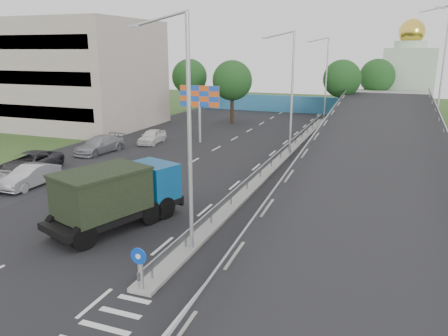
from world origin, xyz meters
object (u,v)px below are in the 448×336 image
at_px(parked_car_b, 30,176).
at_px(parked_car_e, 152,136).
at_px(lamp_post_far, 325,74).
at_px(dump_truck, 117,194).
at_px(sign_bollard, 140,268).
at_px(lamp_post_near, 185,123).
at_px(church, 407,74).
at_px(billboard, 200,100).
at_px(parked_car_d, 99,145).
at_px(lamp_post_mid, 290,87).
at_px(parked_car_c, 31,163).

bearing_deg(parked_car_b, parked_car_e, 87.96).
distance_m(lamp_post_far, dump_truck, 39.05).
xyz_separation_m(sign_bollard, parked_car_e, (-13.18, 23.80, -0.35)).
xyz_separation_m(lamp_post_near, church, (9.89, 54.00, -0.50)).
bearing_deg(billboard, church, 59.30).
bearing_deg(parked_car_b, church, 64.21).
height_order(church, parked_car_b, church).
relative_size(parked_car_d, parked_car_e, 1.26).
bearing_deg(church, lamp_post_near, -100.38).
distance_m(sign_bollard, lamp_post_mid, 24.30).
bearing_deg(sign_bollard, parked_car_b, 147.20).
xyz_separation_m(lamp_post_near, lamp_post_far, (0.00, 40.00, 0.00)).
distance_m(lamp_post_near, lamp_post_far, 40.00).
height_order(sign_bollard, parked_car_c, sign_bollard).
height_order(sign_bollard, billboard, billboard).
height_order(dump_truck, parked_car_b, dump_truck).
bearing_deg(lamp_post_far, parked_car_c, -117.00).
bearing_deg(parked_car_e, dump_truck, -70.69).
bearing_deg(parked_car_c, church, 52.82).
xyz_separation_m(lamp_post_far, parked_car_e, (-13.29, -20.02, -5.12)).
xyz_separation_m(lamp_post_mid, parked_car_b, (-13.84, -14.98, -5.09)).
relative_size(lamp_post_mid, billboard, 1.83).
bearing_deg(lamp_post_mid, sign_bollard, -90.26).
bearing_deg(parked_car_b, lamp_post_far, 68.47).
height_order(church, parked_car_e, church).
relative_size(lamp_post_far, dump_truck, 1.34).
relative_size(dump_truck, parked_car_b, 1.73).
height_order(lamp_post_far, parked_car_b, lamp_post_far).
distance_m(lamp_post_near, parked_car_c, 18.86).
bearing_deg(lamp_post_near, lamp_post_far, 90.00).
bearing_deg(lamp_post_far, church, 54.76).
bearing_deg(parked_car_e, parked_car_c, -110.22).
xyz_separation_m(billboard, parked_car_c, (-7.32, -14.25, -3.43)).
bearing_deg(lamp_post_far, dump_truck, -96.79).
bearing_deg(parked_car_b, dump_truck, -21.12).
xyz_separation_m(lamp_post_mid, lamp_post_far, (0.00, 20.00, 0.00)).
bearing_deg(lamp_post_mid, church, 73.78).
bearing_deg(lamp_post_near, billboard, 112.49).
bearing_deg(parked_car_b, lamp_post_near, -19.88).
bearing_deg(dump_truck, parked_car_d, 148.38).
distance_m(sign_bollard, parked_car_d, 24.24).
xyz_separation_m(lamp_post_near, dump_truck, (-4.59, 1.44, -4.08)).
xyz_separation_m(dump_truck, parked_car_b, (-9.25, 3.59, -1.01)).
bearing_deg(sign_bollard, lamp_post_near, 88.36).
relative_size(lamp_post_mid, parked_car_b, 2.31).
bearing_deg(lamp_post_near, parked_car_b, 160.05).
height_order(lamp_post_mid, dump_truck, lamp_post_mid).
relative_size(billboard, dump_truck, 0.73).
bearing_deg(parked_car_c, dump_truck, -35.60).
xyz_separation_m(lamp_post_mid, parked_car_e, (-13.29, -0.02, -5.12)).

